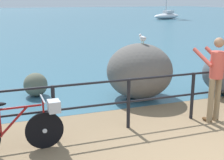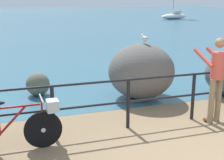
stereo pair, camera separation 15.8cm
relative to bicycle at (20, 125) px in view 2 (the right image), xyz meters
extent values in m
cube|color=#846B4C|center=(2.81, 18.46, -0.51)|extent=(120.00, 120.00, 0.10)
cube|color=#38667A|center=(2.81, 46.39, -0.46)|extent=(120.00, 90.00, 0.01)
cylinder|color=black|center=(0.59, 0.35, 0.05)|extent=(0.07, 0.07, 1.02)
cylinder|color=black|center=(2.07, 0.35, 0.05)|extent=(0.07, 0.07, 1.02)
cylinder|color=black|center=(3.55, 0.35, 0.05)|extent=(0.07, 0.07, 1.02)
cylinder|color=black|center=(2.81, 0.35, 0.54)|extent=(7.39, 0.04, 0.04)
cylinder|color=black|center=(2.81, 0.35, 0.09)|extent=(7.39, 0.04, 0.04)
cylinder|color=black|center=(0.37, 0.01, -0.13)|extent=(0.66, 0.05, 0.66)
cylinder|color=#B7BCC6|center=(0.37, 0.01, -0.13)|extent=(0.08, 0.06, 0.08)
cylinder|color=maroon|center=(-0.15, 0.00, 0.34)|extent=(0.99, 0.06, 0.04)
cylinder|color=maroon|center=(-0.12, 0.00, 0.10)|extent=(0.50, 0.05, 0.50)
cylinder|color=maroon|center=(0.37, 0.01, 0.15)|extent=(0.03, 0.03, 0.57)
cylinder|color=#B7BCC6|center=(0.37, 0.01, 0.44)|extent=(0.04, 0.48, 0.03)
cube|color=#B7BCC6|center=(0.55, 0.01, 0.29)|extent=(0.21, 0.24, 0.20)
cylinder|color=#8C7251|center=(3.79, 0.03, 0.01)|extent=(0.12, 0.12, 0.95)
ellipsoid|color=#513319|center=(3.77, 0.08, -0.42)|extent=(0.15, 0.28, 0.08)
cylinder|color=#8C7251|center=(3.98, 0.07, 0.01)|extent=(0.12, 0.12, 0.95)
ellipsoid|color=#513319|center=(3.97, 0.13, -0.42)|extent=(0.15, 0.28, 0.08)
cylinder|color=#CC4C3F|center=(3.88, 0.05, 0.76)|extent=(0.28, 0.28, 0.55)
sphere|color=#9E7051|center=(3.88, 0.05, 1.22)|extent=(0.20, 0.20, 0.20)
cylinder|color=#CC4C3F|center=(3.66, 0.24, 0.90)|extent=(0.19, 0.52, 0.34)
cylinder|color=#CC4C3F|center=(4.01, 0.32, 0.90)|extent=(0.19, 0.52, 0.34)
ellipsoid|color=#605B56|center=(3.10, 2.08, 0.25)|extent=(1.71, 1.66, 1.43)
ellipsoid|color=#5C604E|center=(0.56, 3.13, -0.15)|extent=(0.63, 0.66, 0.63)
cylinder|color=gold|center=(3.15, 2.08, 0.99)|extent=(0.01, 0.01, 0.06)
cylinder|color=gold|center=(3.19, 2.09, 0.99)|extent=(0.01, 0.01, 0.06)
ellipsoid|color=white|center=(3.17, 2.08, 1.09)|extent=(0.14, 0.27, 0.13)
ellipsoid|color=#9E9EA3|center=(3.17, 2.06, 1.12)|extent=(0.15, 0.25, 0.06)
sphere|color=white|center=(3.15, 2.20, 1.16)|extent=(0.08, 0.08, 0.08)
cone|color=gold|center=(3.15, 2.25, 1.15)|extent=(0.03, 0.05, 0.02)
ellipsoid|color=white|center=(19.99, 30.65, -0.11)|extent=(4.58, 2.69, 0.70)
cube|color=silver|center=(20.27, 30.75, 0.42)|extent=(1.49, 1.19, 0.36)
camera|label=1|loc=(-0.20, -5.03, 2.06)|focal=49.73mm
camera|label=2|loc=(-0.05, -5.08, 2.06)|focal=49.73mm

